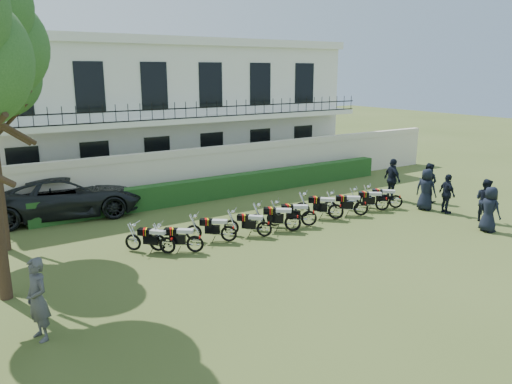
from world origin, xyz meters
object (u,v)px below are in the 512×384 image
Objects in this scene: motorcycle_3 at (264,225)px; motorcycle_4 at (293,219)px; motorcycle_0 at (167,241)px; motorcycle_9 at (396,198)px; officer_3 at (426,189)px; motorcycle_2 at (229,230)px; motorcycle_7 at (361,205)px; officer_5 at (392,179)px; motorcycle_8 at (382,201)px; officer_4 at (428,182)px; officer_2 at (447,194)px; motorcycle_5 at (309,214)px; officer_0 at (490,209)px; motorcycle_6 at (336,208)px; officer_1 at (485,200)px; inspector at (38,299)px; motorcycle_1 at (195,240)px; suv at (64,196)px.

motorcycle_3 is 0.86× the size of motorcycle_4.
motorcycle_0 is 10.45m from motorcycle_9.
motorcycle_3 is 0.75× the size of officer_3.
motorcycle_2 reaches higher than motorcycle_0.
officer_5 reaches higher than motorcycle_7.
motorcycle_8 is 2.93m from officer_4.
officer_2 is at bearing -57.55° from motorcycle_3.
motorcycle_0 is 0.82× the size of motorcycle_5.
officer_0 is 1.02× the size of officer_2.
motorcycle_7 is (1.20, -0.18, -0.03)m from motorcycle_6.
officer_1 is 0.89× the size of officer_5.
motorcycle_3 is (3.58, -0.31, -0.00)m from motorcycle_0.
motorcycle_3 is 0.80× the size of motorcycle_5.
motorcycle_0 is 11.44m from officer_3.
motorcycle_9 is 2.06m from officer_2.
officer_2 reaches higher than motorcycle_4.
motorcycle_3 is 0.90× the size of motorcycle_8.
motorcycle_4 is 0.90m from motorcycle_5.
motorcycle_2 is at bearing 131.64° from motorcycle_9.
officer_3 reaches higher than motorcycle_7.
officer_2 is 0.87× the size of officer_5.
officer_3 is (4.21, -0.96, 0.40)m from motorcycle_6.
officer_0 is at bearing -130.74° from motorcycle_9.
officer_2 is (9.42, -1.82, 0.38)m from motorcycle_2.
officer_4 is at bearing -57.52° from motorcycle_5.
inspector reaches higher than motorcycle_9.
motorcycle_2 is 7.41m from motorcycle_8.
motorcycle_7 is 3.69m from officer_2.
motorcycle_0 is at bearing 128.40° from motorcycle_7.
motorcycle_3 is 8.61m from inspector.
motorcycle_4 is at bearing 129.98° from motorcycle_8.
officer_0 is (15.35, -0.97, -0.10)m from inspector.
motorcycle_9 is at bearing -50.80° from motorcycle_1.
motorcycle_7 reaches higher than motorcycle_9.
officer_1 reaches higher than motorcycle_0.
motorcycle_0 is at bearing 135.02° from motorcycle_6.
officer_1 is at bearing -84.66° from motorcycle_5.
inspector is 16.48m from officer_5.
motorcycle_4 is 0.82× the size of inspector.
officer_4 reaches higher than motorcycle_3.
officer_4 reaches higher than motorcycle_7.
motorcycle_7 is at bearing 79.84° from officer_4.
motorcycle_6 is at bearing 43.95° from officer_0.
officer_5 reaches higher than motorcycle_5.
officer_1 is (11.14, -3.06, 0.40)m from motorcycle_1.
motorcycle_2 is at bearing -139.70° from suv.
motorcycle_2 is at bearing 66.42° from officer_0.
motorcycle_5 is 0.98× the size of officer_0.
motorcycle_2 is 0.83× the size of officer_3.
officer_3 is at bearing 37.85° from officer_2.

